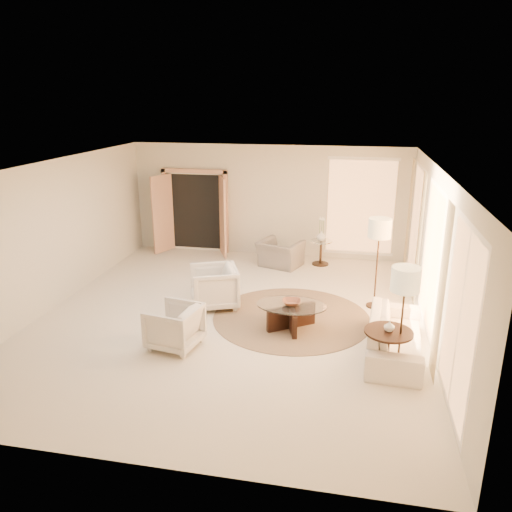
% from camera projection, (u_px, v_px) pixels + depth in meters
% --- Properties ---
extents(room, '(7.04, 8.04, 2.83)m').
position_uv_depth(room, '(230.00, 246.00, 8.88)').
color(room, beige).
rests_on(room, ground).
extents(windows_right, '(0.10, 6.40, 2.40)m').
position_uv_depth(windows_right, '(431.00, 258.00, 8.35)').
color(windows_right, '#FFB066').
rests_on(windows_right, room).
extents(window_back_corner, '(1.70, 0.10, 2.40)m').
position_uv_depth(window_back_corner, '(361.00, 207.00, 12.15)').
color(window_back_corner, '#FFB066').
rests_on(window_back_corner, room).
extents(curtains_right, '(0.06, 5.20, 2.60)m').
position_uv_depth(curtains_right, '(421.00, 246.00, 9.21)').
color(curtains_right, tan).
rests_on(curtains_right, room).
extents(french_doors, '(1.95, 0.66, 2.16)m').
position_uv_depth(french_doors, '(195.00, 212.00, 12.90)').
color(french_doors, tan).
rests_on(french_doors, room).
extents(area_rug, '(3.42, 3.42, 0.01)m').
position_uv_depth(area_rug, '(291.00, 317.00, 9.29)').
color(area_rug, '#433123').
rests_on(area_rug, room).
extents(sofa, '(0.98, 2.15, 0.61)m').
position_uv_depth(sofa, '(395.00, 335.00, 7.95)').
color(sofa, silver).
rests_on(sofa, room).
extents(armchair_left, '(1.08, 1.11, 0.89)m').
position_uv_depth(armchair_left, '(214.00, 285.00, 9.67)').
color(armchair_left, silver).
rests_on(armchair_left, room).
extents(armchair_right, '(0.84, 0.88, 0.79)m').
position_uv_depth(armchair_right, '(174.00, 324.00, 8.11)').
color(armchair_right, silver).
rests_on(armchair_right, room).
extents(accent_chair, '(1.12, 0.91, 0.84)m').
position_uv_depth(accent_chair, '(280.00, 249.00, 11.98)').
color(accent_chair, gray).
rests_on(accent_chair, room).
extents(coffee_table, '(1.59, 1.59, 0.45)m').
position_uv_depth(coffee_table, '(291.00, 313.00, 8.79)').
color(coffee_table, black).
rests_on(coffee_table, room).
extents(end_table, '(0.71, 0.71, 0.67)m').
position_uv_depth(end_table, '(388.00, 344.00, 7.33)').
color(end_table, black).
rests_on(end_table, room).
extents(side_table, '(0.52, 0.52, 0.61)m').
position_uv_depth(side_table, '(321.00, 250.00, 12.11)').
color(side_table, '#312319').
rests_on(side_table, room).
extents(floor_lamp_near, '(0.43, 0.43, 1.77)m').
position_uv_depth(floor_lamp_near, '(379.00, 232.00, 9.32)').
color(floor_lamp_near, '#312319').
rests_on(floor_lamp_near, room).
extents(floor_lamp_far, '(0.41, 0.41, 1.68)m').
position_uv_depth(floor_lamp_far, '(405.00, 284.00, 6.95)').
color(floor_lamp_far, '#312319').
rests_on(floor_lamp_far, room).
extents(bowl, '(0.38, 0.38, 0.08)m').
position_uv_depth(bowl, '(292.00, 302.00, 8.72)').
color(bowl, brown).
rests_on(bowl, coffee_table).
extents(end_vase, '(0.18, 0.18, 0.16)m').
position_uv_depth(end_vase, '(389.00, 326.00, 7.25)').
color(end_vase, silver).
rests_on(end_vase, end_table).
extents(side_vase, '(0.26, 0.26, 0.24)m').
position_uv_depth(side_vase, '(321.00, 236.00, 12.00)').
color(side_vase, silver).
rests_on(side_vase, side_table).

